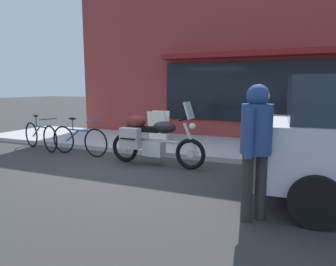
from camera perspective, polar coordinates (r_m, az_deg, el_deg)
The scene contains 6 objects.
ground_plane at distance 6.47m, azimuth -9.37°, elevation -6.61°, with size 80.00×80.00×0.00m, color #333333.
touring_motorcycle at distance 6.52m, azimuth -3.43°, elevation -0.92°, with size 2.24×0.64×1.40m.
parked_bicycle at distance 7.84m, azimuth -16.57°, elevation -1.28°, with size 1.77×0.48×0.94m.
pedestrian_walking at distance 3.86m, azimuth 16.43°, elevation -0.66°, with size 0.46×0.55×1.73m.
sandwich_board_sign at distance 8.73m, azimuth -1.83°, elevation 1.28°, with size 0.55×0.41×0.89m.
second_bicycle_by_cafe at distance 8.90m, azimuth -23.11°, elevation -0.46°, with size 1.71×0.70×0.95m.
Camera 1 is at (3.32, -5.29, 1.69)m, focal length 32.09 mm.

